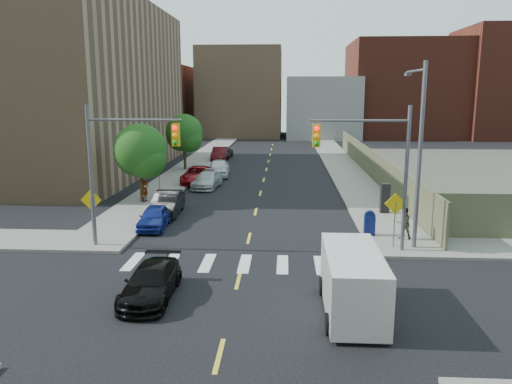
# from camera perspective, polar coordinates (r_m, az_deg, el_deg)

# --- Properties ---
(ground) EXTENTS (160.00, 160.00, 0.00)m
(ground) POSITION_cam_1_polar(r_m,az_deg,el_deg) (18.96, -2.61, -12.23)
(ground) COLOR black
(ground) RESTS_ON ground
(sidewalk_nw) EXTENTS (3.50, 73.00, 0.15)m
(sidewalk_nw) POSITION_cam_1_polar(r_m,az_deg,el_deg) (60.03, -5.88, 4.09)
(sidewalk_nw) COLOR gray
(sidewalk_nw) RESTS_ON ground
(sidewalk_ne) EXTENTS (3.50, 73.00, 0.15)m
(sidewalk_ne) POSITION_cam_1_polar(r_m,az_deg,el_deg) (59.55, 9.04, 3.95)
(sidewalk_ne) COLOR gray
(sidewalk_ne) RESTS_ON ground
(fence_north) EXTENTS (0.12, 44.00, 2.50)m
(fence_north) POSITION_cam_1_polar(r_m,az_deg,el_deg) (46.37, 12.97, 3.20)
(fence_north) COLOR #575A3F
(fence_north) RESTS_ON ground
(building_nw) EXTENTS (22.00, 30.00, 16.00)m
(building_nw) POSITION_cam_1_polar(r_m,az_deg,el_deg) (52.96, -23.86, 10.84)
(building_nw) COLOR #8C6B4C
(building_nw) RESTS_ON ground
(bg_bldg_west) EXTENTS (14.00, 18.00, 12.00)m
(bg_bldg_west) POSITION_cam_1_polar(r_m,az_deg,el_deg) (90.50, -12.10, 10.08)
(bg_bldg_west) COLOR #592319
(bg_bldg_west) RESTS_ON ground
(bg_bldg_midwest) EXTENTS (14.00, 16.00, 15.00)m
(bg_bldg_midwest) POSITION_cam_1_polar(r_m,az_deg,el_deg) (89.62, -1.69, 11.28)
(bg_bldg_midwest) COLOR #8C6B4C
(bg_bldg_midwest) RESTS_ON ground
(bg_bldg_center) EXTENTS (12.00, 16.00, 10.00)m
(bg_bldg_center) POSITION_cam_1_polar(r_m,az_deg,el_deg) (87.53, 7.50, 9.55)
(bg_bldg_center) COLOR gray
(bg_bldg_center) RESTS_ON ground
(bg_bldg_east) EXTENTS (18.00, 18.00, 16.00)m
(bg_bldg_east) POSITION_cam_1_polar(r_m,az_deg,el_deg) (91.52, 16.40, 11.15)
(bg_bldg_east) COLOR #592319
(bg_bldg_east) RESTS_ON ground
(bg_bldg_fareast) EXTENTS (14.00, 16.00, 18.00)m
(bg_bldg_fareast) POSITION_cam_1_polar(r_m,az_deg,el_deg) (94.48, 26.39, 11.04)
(bg_bldg_fareast) COLOR #592319
(bg_bldg_fareast) RESTS_ON ground
(signal_nw) EXTENTS (4.59, 0.30, 7.00)m
(signal_nw) POSITION_cam_1_polar(r_m,az_deg,el_deg) (24.75, -15.17, 3.87)
(signal_nw) COLOR #59595E
(signal_nw) RESTS_ON ground
(signal_ne) EXTENTS (4.59, 0.30, 7.00)m
(signal_ne) POSITION_cam_1_polar(r_m,az_deg,el_deg) (23.84, 13.33, 3.68)
(signal_ne) COLOR #59595E
(signal_ne) RESTS_ON ground
(streetlight_ne) EXTENTS (0.25, 3.70, 9.00)m
(streetlight_ne) POSITION_cam_1_polar(r_m,az_deg,el_deg) (25.11, 18.06, 5.39)
(streetlight_ne) COLOR #59595E
(streetlight_ne) RESTS_ON ground
(warn_sign_nw) EXTENTS (1.06, 0.06, 2.83)m
(warn_sign_nw) POSITION_cam_1_polar(r_m,az_deg,el_deg) (26.27, -18.30, -1.52)
(warn_sign_nw) COLOR #59595E
(warn_sign_nw) RESTS_ON ground
(warn_sign_ne) EXTENTS (1.06, 0.06, 2.83)m
(warn_sign_ne) POSITION_cam_1_polar(r_m,az_deg,el_deg) (25.00, 15.62, -1.99)
(warn_sign_ne) COLOR #59595E
(warn_sign_ne) RESTS_ON ground
(warn_sign_midwest) EXTENTS (1.06, 0.06, 2.83)m
(warn_sign_midwest) POSITION_cam_1_polar(r_m,az_deg,el_deg) (38.91, -11.05, 2.87)
(warn_sign_midwest) COLOR #59595E
(warn_sign_midwest) RESTS_ON ground
(tree_west_near) EXTENTS (3.66, 3.64, 5.52)m
(tree_west_near) POSITION_cam_1_polar(r_m,az_deg,el_deg) (35.00, -13.07, 4.31)
(tree_west_near) COLOR #332114
(tree_west_near) RESTS_ON ground
(tree_west_far) EXTENTS (3.66, 3.64, 5.52)m
(tree_west_far) POSITION_cam_1_polar(r_m,az_deg,el_deg) (49.49, -8.19, 6.47)
(tree_west_far) COLOR #332114
(tree_west_far) RESTS_ON ground
(parked_car_blue) EXTENTS (1.62, 3.75, 1.26)m
(parked_car_blue) POSITION_cam_1_polar(r_m,az_deg,el_deg) (28.83, -11.54, -2.84)
(parked_car_blue) COLOR navy
(parked_car_blue) RESTS_ON ground
(parked_car_black) EXTENTS (1.72, 4.52, 1.47)m
(parked_car_black) POSITION_cam_1_polar(r_m,az_deg,el_deg) (31.78, -10.11, -1.28)
(parked_car_black) COLOR black
(parked_car_black) RESTS_ON ground
(parked_car_red) EXTENTS (2.46, 5.19, 1.43)m
(parked_car_red) POSITION_cam_1_polar(r_m,az_deg,el_deg) (42.41, -6.67, 1.94)
(parked_car_red) COLOR maroon
(parked_car_red) RESTS_ON ground
(parked_car_silver) EXTENTS (2.28, 4.67, 1.31)m
(parked_car_silver) POSITION_cam_1_polar(r_m,az_deg,el_deg) (40.32, -5.58, 1.39)
(parked_car_silver) COLOR #AFB2B7
(parked_car_silver) RESTS_ON ground
(parked_car_white) EXTENTS (2.16, 4.69, 1.56)m
(parked_car_white) POSITION_cam_1_polar(r_m,az_deg,el_deg) (45.83, -4.27, 2.77)
(parked_car_white) COLOR silver
(parked_car_white) RESTS_ON ground
(parked_car_maroon) EXTENTS (1.66, 4.61, 1.51)m
(parked_car_maroon) POSITION_cam_1_polar(r_m,az_deg,el_deg) (56.49, -4.15, 4.37)
(parked_car_maroon) COLOR #450D10
(parked_car_maroon) RESTS_ON ground
(parked_car_grey) EXTENTS (2.31, 4.54, 1.23)m
(parked_car_grey) POSITION_cam_1_polar(r_m,az_deg,el_deg) (58.27, -3.92, 4.44)
(parked_car_grey) COLOR black
(parked_car_grey) RESTS_ON ground
(black_sedan) EXTENTS (1.76, 4.27, 1.24)m
(black_sedan) POSITION_cam_1_polar(r_m,az_deg,el_deg) (19.28, -11.90, -10.07)
(black_sedan) COLOR black
(black_sedan) RESTS_ON ground
(cargo_van) EXTENTS (2.06, 4.87, 2.23)m
(cargo_van) POSITION_cam_1_polar(r_m,az_deg,el_deg) (17.93, 10.92, -9.81)
(cargo_van) COLOR silver
(cargo_van) RESTS_ON ground
(mailbox) EXTENTS (0.55, 0.43, 1.34)m
(mailbox) POSITION_cam_1_polar(r_m,az_deg,el_deg) (27.01, 12.85, -3.49)
(mailbox) COLOR navy
(mailbox) RESTS_ON sidewalk_ne
(payphone) EXTENTS (0.56, 0.47, 1.85)m
(payphone) POSITION_cam_1_polar(r_m,az_deg,el_deg) (32.19, 14.51, -0.68)
(payphone) COLOR black
(payphone) RESTS_ON sidewalk_ne
(pedestrian_west) EXTENTS (0.54, 0.73, 1.84)m
(pedestrian_west) POSITION_cam_1_polar(r_m,az_deg,el_deg) (35.18, -12.58, 0.40)
(pedestrian_west) COLOR gray
(pedestrian_west) RESTS_ON sidewalk_nw
(pedestrian_east) EXTENTS (0.85, 0.69, 1.64)m
(pedestrian_east) POSITION_cam_1_polar(r_m,az_deg,el_deg) (26.78, 16.54, -3.43)
(pedestrian_east) COLOR gray
(pedestrian_east) RESTS_ON sidewalk_ne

